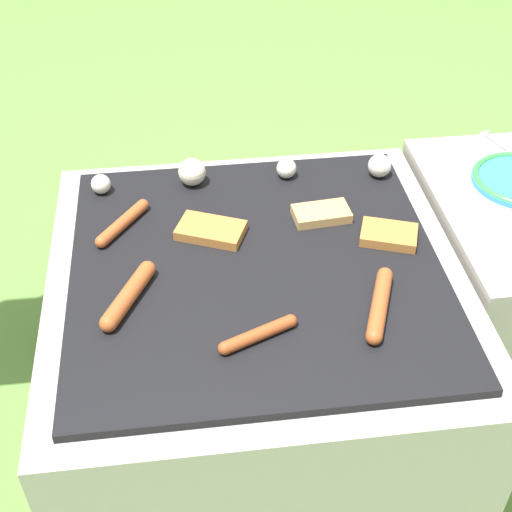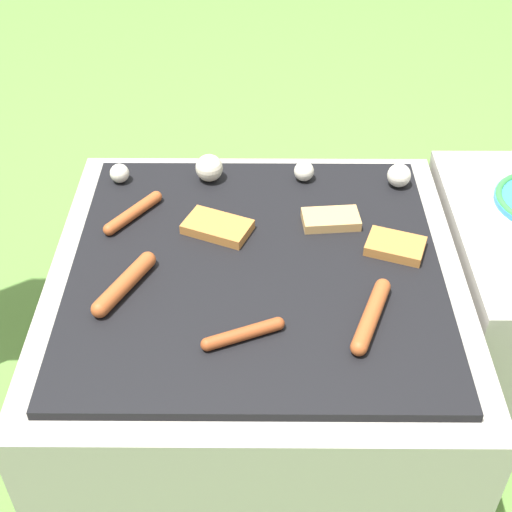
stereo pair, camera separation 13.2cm
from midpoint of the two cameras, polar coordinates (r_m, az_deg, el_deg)
ground_plane at (r=1.64m, az=-2.35°, el=-11.86°), size 14.00×14.00×0.00m
grill at (r=1.48m, az=-2.57°, el=-6.94°), size 0.79×0.79×0.42m
side_ledge at (r=1.70m, az=17.54°, el=-1.59°), size 0.39×0.55×0.42m
sausage_front_center at (r=1.24m, az=6.89°, el=-4.02°), size 0.09×0.17×0.03m
sausage_back_center at (r=1.19m, az=-3.02°, el=-6.43°), size 0.14×0.07×0.02m
sausage_front_left at (r=1.45m, az=-13.21°, el=2.50°), size 0.10×0.14×0.02m
sausage_back_left at (r=1.28m, az=-13.09°, el=-3.20°), size 0.10×0.16×0.03m
bread_slice_left at (r=1.44m, az=2.64°, el=3.30°), size 0.12×0.07×0.02m
bread_slice_right at (r=1.41m, az=-6.33°, el=1.95°), size 0.15×0.12×0.02m
bread_slice_center at (r=1.40m, az=7.94°, el=1.58°), size 0.13×0.11×0.02m
mushroom_row at (r=1.54m, az=-3.34°, el=6.69°), size 0.65×0.07×0.06m
fork_utensil at (r=1.74m, az=17.21°, el=8.21°), size 0.07×0.17×0.01m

